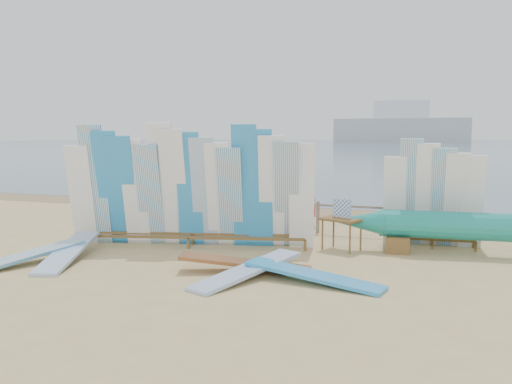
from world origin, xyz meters
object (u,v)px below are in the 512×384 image
at_px(beachgoer_extra_1, 157,182).
at_px(beachgoer_4, 251,195).
at_px(flat_board_e, 23,265).
at_px(beachgoer_10, 435,200).
at_px(flat_board_c, 246,272).
at_px(beach_chair_left, 290,218).
at_px(main_surfboard_rack, 189,192).
at_px(flat_board_d, 314,283).
at_px(beachgoer_0, 132,189).
at_px(beachgoer_7, 427,194).
at_px(outrigger_canoe, 487,229).
at_px(flat_board_a, 68,261).
at_px(beachgoer_6, 304,199).
at_px(side_surfboard_rack, 433,199).
at_px(stroller, 298,213).
at_px(beachgoer_11, 140,182).
at_px(beachgoer_3, 246,188).
at_px(beachgoer_8, 425,208).
at_px(flat_board_b, 247,279).
at_px(beachgoer_5, 266,190).
at_px(vendor_table, 341,233).
at_px(beach_chair_right, 306,218).
at_px(beachgoer_2, 144,194).

xyz_separation_m(beachgoer_extra_1, beachgoer_4, (4.54, -1.75, -0.16)).
distance_m(flat_board_e, beachgoer_10, 10.80).
distance_m(flat_board_c, beach_chair_left, 5.71).
height_order(main_surfboard_rack, beach_chair_left, main_surfboard_rack).
height_order(main_surfboard_rack, flat_board_e, main_surfboard_rack).
bearing_deg(flat_board_d, beachgoer_extra_1, 54.12).
relative_size(beachgoer_0, beachgoer_7, 0.98).
xyz_separation_m(outrigger_canoe, flat_board_e, (-9.33, -4.24, -0.65)).
distance_m(flat_board_a, beachgoer_6, 7.16).
relative_size(side_surfboard_rack, stroller, 2.70).
xyz_separation_m(flat_board_c, beachgoer_11, (-7.78, 8.40, 0.88)).
distance_m(beachgoer_6, beachgoer_3, 3.39).
xyz_separation_m(main_surfboard_rack, beachgoer_8, (5.39, 3.55, -0.59)).
relative_size(flat_board_c, beach_chair_left, 3.44).
relative_size(flat_board_c, flat_board_b, 1.00).
height_order(flat_board_e, beachgoer_3, beachgoer_3).
bearing_deg(outrigger_canoe, beachgoer_4, 149.48).
xyz_separation_m(flat_board_d, stroller, (-1.99, 5.93, 0.40)).
height_order(outrigger_canoe, flat_board_e, outrigger_canoe).
height_order(beach_chair_left, beachgoer_4, beachgoer_4).
relative_size(flat_board_b, beachgoer_10, 1.44).
distance_m(flat_board_e, beachgoer_4, 8.00).
height_order(main_surfboard_rack, flat_board_c, main_surfboard_rack).
xyz_separation_m(flat_board_b, beachgoer_5, (-2.49, 8.33, 0.84)).
relative_size(flat_board_a, beachgoer_3, 1.51).
relative_size(vendor_table, beachgoer_5, 0.74).
relative_size(flat_board_e, beachgoer_11, 1.53).
distance_m(flat_board_b, beach_chair_left, 6.26).
relative_size(flat_board_b, beachgoer_extra_1, 1.44).
bearing_deg(beach_chair_right, beachgoer_3, 134.57).
xyz_separation_m(main_surfboard_rack, beachgoer_0, (-4.32, 4.11, -0.46)).
height_order(flat_board_b, beachgoer_8, beachgoer_8).
bearing_deg(flat_board_c, beachgoer_7, -40.53).
height_order(vendor_table, stroller, vendor_table).
relative_size(side_surfboard_rack, flat_board_b, 0.99).
bearing_deg(stroller, flat_board_a, -105.78).
bearing_deg(beachgoer_4, beachgoer_extra_1, -15.68).
xyz_separation_m(main_surfboard_rack, beachgoer_extra_1, (-4.68, 6.42, -0.43)).
distance_m(side_surfboard_rack, beachgoer_5, 7.02).
relative_size(flat_board_a, beachgoer_10, 1.44).
xyz_separation_m(flat_board_e, beachgoer_5, (2.41, 8.95, 0.84)).
bearing_deg(beachgoer_7, beachgoer_4, -134.04).
bearing_deg(flat_board_c, beachgoer_6, -15.20).
height_order(main_surfboard_rack, flat_board_a, main_surfboard_rack).
relative_size(beachgoer_extra_1, beachgoer_7, 1.01).
bearing_deg(flat_board_e, flat_board_c, 33.70).
height_order(stroller, beachgoer_extra_1, beachgoer_extra_1).
distance_m(main_surfboard_rack, beachgoer_2, 5.24).
distance_m(side_surfboard_rack, flat_board_d, 4.72).
bearing_deg(beachgoer_6, beachgoer_11, -9.81).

